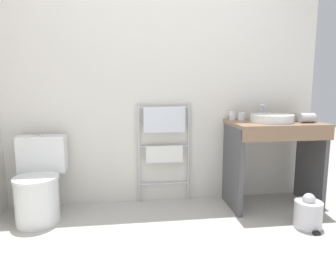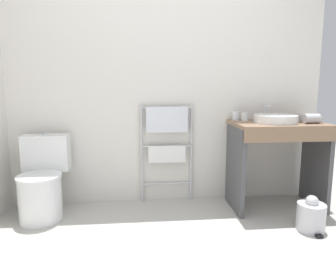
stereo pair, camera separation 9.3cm
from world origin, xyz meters
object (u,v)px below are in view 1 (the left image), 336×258
at_px(cup_near_edge, 242,116).
at_px(cup_near_wall, 232,115).
at_px(toilet, 39,185).
at_px(sink_basin, 272,118).
at_px(trash_bin, 308,213).
at_px(hair_dryer, 307,118).
at_px(towel_radiator, 164,137).

bearing_deg(cup_near_edge, cup_near_wall, 141.82).
relative_size(toilet, sink_basin, 1.85).
xyz_separation_m(toilet, trash_bin, (2.25, -0.46, -0.18)).
bearing_deg(hair_dryer, cup_near_wall, 153.96).
height_order(towel_radiator, trash_bin, towel_radiator).
distance_m(towel_radiator, hair_dryer, 1.35).
bearing_deg(cup_near_edge, hair_dryer, -24.14).
xyz_separation_m(toilet, sink_basin, (2.12, -0.00, 0.56)).
relative_size(towel_radiator, cup_near_edge, 12.42).
xyz_separation_m(toilet, towel_radiator, (1.14, 0.25, 0.36)).
bearing_deg(cup_near_edge, towel_radiator, 174.01).
bearing_deg(trash_bin, toilet, 168.34).
bearing_deg(sink_basin, cup_near_wall, 143.58).
relative_size(hair_dryer, trash_bin, 0.64).
distance_m(cup_near_edge, trash_bin, 1.04).
bearing_deg(towel_radiator, cup_near_wall, -1.84).
distance_m(cup_near_wall, cup_near_edge, 0.09).
relative_size(towel_radiator, hair_dryer, 5.30).
bearing_deg(towel_radiator, toilet, -167.80).
bearing_deg(cup_near_wall, towel_radiator, 178.16).
distance_m(towel_radiator, cup_near_wall, 0.71).
height_order(toilet, towel_radiator, towel_radiator).
distance_m(cup_near_edge, hair_dryer, 0.59).
height_order(sink_basin, hair_dryer, hair_dryer).
xyz_separation_m(toilet, cup_near_wall, (1.82, 0.22, 0.56)).
bearing_deg(cup_near_edge, trash_bin, -60.44).
xyz_separation_m(towel_radiator, cup_near_wall, (0.68, -0.02, 0.20)).
bearing_deg(toilet, cup_near_wall, 7.00).
xyz_separation_m(cup_near_wall, hair_dryer, (0.61, -0.30, 0.00)).
distance_m(cup_near_wall, trash_bin, 1.10).
relative_size(cup_near_wall, hair_dryer, 0.46).
bearing_deg(toilet, cup_near_edge, 5.01).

